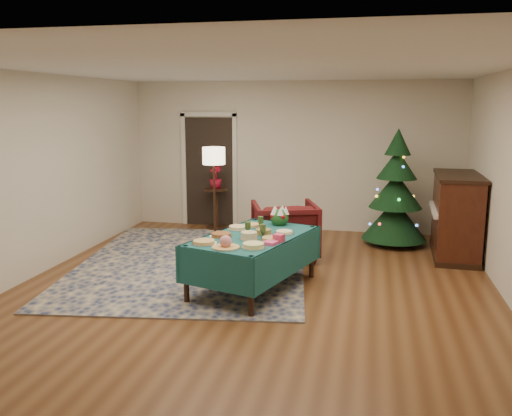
% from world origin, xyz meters
% --- Properties ---
extents(room_shell, '(7.00, 7.00, 7.00)m').
position_xyz_m(room_shell, '(0.00, 0.00, 1.35)').
color(room_shell, '#593319').
rests_on(room_shell, ground).
extents(doorway, '(1.08, 0.04, 2.16)m').
position_xyz_m(doorway, '(-1.60, 3.48, 1.10)').
color(doorway, black).
rests_on(doorway, ground).
extents(rug, '(3.74, 4.59, 0.02)m').
position_xyz_m(rug, '(-1.10, 0.96, 0.01)').
color(rug, navy).
rests_on(rug, ground).
extents(buffet_table, '(1.53, 2.01, 0.69)m').
position_xyz_m(buffet_table, '(-0.00, 0.05, 0.56)').
color(buffet_table, black).
rests_on(buffet_table, ground).
extents(platter_0, '(0.30, 0.30, 0.04)m').
position_xyz_m(platter_0, '(-0.47, -0.46, 0.71)').
color(platter_0, silver).
rests_on(platter_0, buffet_table).
extents(platter_1, '(0.32, 0.32, 0.15)m').
position_xyz_m(platter_1, '(-0.18, -0.60, 0.75)').
color(platter_1, silver).
rests_on(platter_1, buffet_table).
extents(platter_2, '(0.28, 0.28, 0.06)m').
position_xyz_m(platter_2, '(0.13, -0.52, 0.72)').
color(platter_2, silver).
rests_on(platter_2, buffet_table).
extents(platter_3, '(0.28, 0.28, 0.05)m').
position_xyz_m(platter_3, '(-0.37, -0.10, 0.72)').
color(platter_3, silver).
rests_on(platter_3, buffet_table).
extents(platter_4, '(0.23, 0.23, 0.09)m').
position_xyz_m(platter_4, '(-0.01, -0.16, 0.74)').
color(platter_4, silver).
rests_on(platter_4, buffet_table).
extents(platter_5, '(0.28, 0.28, 0.04)m').
position_xyz_m(platter_5, '(0.27, -0.14, 0.71)').
color(platter_5, silver).
rests_on(platter_5, buffet_table).
extents(platter_6, '(0.27, 0.27, 0.05)m').
position_xyz_m(platter_6, '(-0.26, 0.33, 0.72)').
color(platter_6, silver).
rests_on(platter_6, buffet_table).
extents(platter_7, '(0.23, 0.23, 0.07)m').
position_xyz_m(platter_7, '(0.11, 0.13, 0.73)').
color(platter_7, silver).
rests_on(platter_7, buffet_table).
extents(platter_8, '(0.24, 0.24, 0.04)m').
position_xyz_m(platter_8, '(0.36, 0.23, 0.71)').
color(platter_8, silver).
rests_on(platter_8, buffet_table).
extents(platter_9, '(0.26, 0.26, 0.04)m').
position_xyz_m(platter_9, '(-0.12, 0.53, 0.71)').
color(platter_9, silver).
rests_on(platter_9, buffet_table).
extents(goblet_0, '(0.07, 0.07, 0.16)m').
position_xyz_m(goblet_0, '(0.01, 0.43, 0.78)').
color(goblet_0, '#2D471E').
rests_on(goblet_0, buffet_table).
extents(goblet_1, '(0.07, 0.07, 0.16)m').
position_xyz_m(goblet_1, '(0.13, -0.02, 0.78)').
color(goblet_1, '#2D471E').
rests_on(goblet_1, buffet_table).
extents(goblet_2, '(0.07, 0.07, 0.16)m').
position_xyz_m(goblet_2, '(-0.08, 0.09, 0.78)').
color(goblet_2, '#2D471E').
rests_on(goblet_2, buffet_table).
extents(napkin_stack, '(0.17, 0.17, 0.04)m').
position_xyz_m(napkin_stack, '(0.29, -0.33, 0.71)').
color(napkin_stack, '#F24378').
rests_on(napkin_stack, buffet_table).
extents(gift_box, '(0.14, 0.14, 0.09)m').
position_xyz_m(gift_box, '(0.36, -0.19, 0.74)').
color(gift_box, '#CF3960').
rests_on(gift_box, buffet_table).
extents(centerpiece, '(0.25, 0.25, 0.29)m').
position_xyz_m(centerpiece, '(0.21, 0.71, 0.82)').
color(centerpiece, '#1E4C1E').
rests_on(centerpiece, buffet_table).
extents(armchair, '(1.14, 1.11, 0.94)m').
position_xyz_m(armchair, '(0.16, 1.53, 0.47)').
color(armchair, '#490F11').
rests_on(armchair, ground).
extents(floor_lamp, '(0.38, 0.38, 1.58)m').
position_xyz_m(floor_lamp, '(-1.20, 2.46, 1.34)').
color(floor_lamp, '#A57F3F').
rests_on(floor_lamp, ground).
extents(side_table, '(0.43, 0.43, 0.77)m').
position_xyz_m(side_table, '(-1.39, 3.17, 0.37)').
color(side_table, black).
rests_on(side_table, ground).
extents(potted_plant, '(0.23, 0.41, 0.23)m').
position_xyz_m(potted_plant, '(-1.39, 3.17, 0.88)').
color(potted_plant, '#A40B26').
rests_on(potted_plant, side_table).
extents(christmas_tree, '(1.35, 1.35, 1.91)m').
position_xyz_m(christmas_tree, '(1.80, 2.71, 0.86)').
color(christmas_tree, black).
rests_on(christmas_tree, ground).
extents(piano, '(0.75, 1.48, 1.26)m').
position_xyz_m(piano, '(2.67, 2.17, 0.62)').
color(piano, black).
rests_on(piano, ground).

